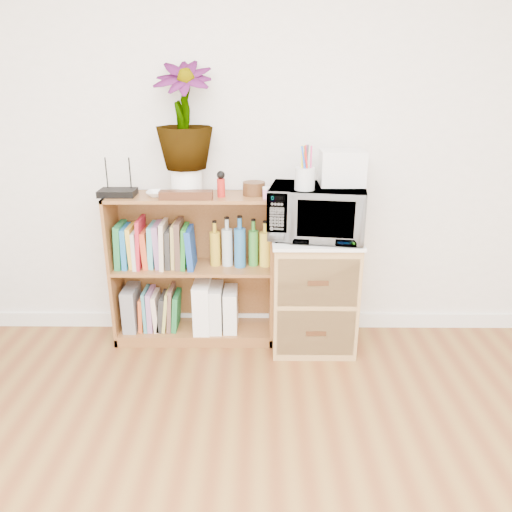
{
  "coord_description": "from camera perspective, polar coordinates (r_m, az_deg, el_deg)",
  "views": [
    {
      "loc": [
        0.07,
        -0.81,
        1.62
      ],
      "look_at": [
        0.05,
        1.95,
        0.62
      ],
      "focal_mm": 35.0,
      "sensor_mm": 36.0,
      "label": 1
    }
  ],
  "objects": [
    {
      "name": "pen_cup",
      "position": [
        2.81,
        5.59,
        8.79
      ],
      "size": [
        0.11,
        0.11,
        0.12
      ],
      "primitive_type": "cylinder",
      "color": "silver",
      "rests_on": "microwave"
    },
    {
      "name": "white_bowl",
      "position": [
        3.01,
        -11.19,
        7.01
      ],
      "size": [
        0.13,
        0.13,
        0.03
      ],
      "primitive_type": "imported",
      "color": "white",
      "rests_on": "bookshelf"
    },
    {
      "name": "magazine_holder_left",
      "position": [
        3.24,
        -6.12,
        -5.61
      ],
      "size": [
        0.1,
        0.26,
        0.32
      ],
      "primitive_type": "cube",
      "color": "white",
      "rests_on": "bookshelf"
    },
    {
      "name": "kokeshi_doll",
      "position": [
        2.94,
        -4.01,
        7.78
      ],
      "size": [
        0.05,
        0.05,
        0.11
      ],
      "primitive_type": "cylinder",
      "color": "#B31B16",
      "rests_on": "bookshelf"
    },
    {
      "name": "trinket_box",
      "position": [
        2.91,
        -8.0,
        6.92
      ],
      "size": [
        0.3,
        0.08,
        0.05
      ],
      "primitive_type": "cube",
      "color": "#381B0F",
      "rests_on": "bookshelf"
    },
    {
      "name": "small_appliance",
      "position": [
        2.95,
        9.8,
        9.92
      ],
      "size": [
        0.25,
        0.21,
        0.2
      ],
      "primitive_type": "cube",
      "color": "silver",
      "rests_on": "microwave"
    },
    {
      "name": "magazine_holder_mid",
      "position": [
        3.23,
        -4.67,
        -5.87
      ],
      "size": [
        0.09,
        0.23,
        0.29
      ],
      "primitive_type": "cube",
      "color": "silver",
      "rests_on": "bookshelf"
    },
    {
      "name": "potted_plant",
      "position": [
        2.97,
        -8.28,
        15.54
      ],
      "size": [
        0.33,
        0.33,
        0.6
      ],
      "primitive_type": "imported",
      "color": "#2B6D2E",
      "rests_on": "plant_pot"
    },
    {
      "name": "cookbooks",
      "position": [
        3.14,
        -11.37,
        1.18
      ],
      "size": [
        0.48,
        0.2,
        0.31
      ],
      "color": "#1D6D3A",
      "rests_on": "bookshelf"
    },
    {
      "name": "skirting_board",
      "position": [
        3.43,
        -0.73,
        -7.3
      ],
      "size": [
        4.0,
        0.02,
        0.1
      ],
      "primitive_type": "cube",
      "color": "white",
      "rests_on": "ground"
    },
    {
      "name": "file_box",
      "position": [
        3.34,
        -14.01,
        -5.72
      ],
      "size": [
        0.08,
        0.22,
        0.28
      ],
      "primitive_type": "cube",
      "color": "gray",
      "rests_on": "bookshelf"
    },
    {
      "name": "microwave",
      "position": [
        2.94,
        6.96,
        5.02
      ],
      "size": [
        0.6,
        0.45,
        0.3
      ],
      "primitive_type": "imported",
      "rotation": [
        0.0,
        0.0,
        -0.16
      ],
      "color": "white",
      "rests_on": "wicker_unit"
    },
    {
      "name": "wicker_unit",
      "position": [
        3.12,
        6.54,
        -4.2
      ],
      "size": [
        0.5,
        0.45,
        0.7
      ],
      "primitive_type": "cube",
      "color": "#9E7542",
      "rests_on": "ground"
    },
    {
      "name": "liquor_bottles",
      "position": [
        3.07,
        -1.76,
        1.42
      ],
      "size": [
        0.38,
        0.07,
        0.31
      ],
      "color": "gold",
      "rests_on": "bookshelf"
    },
    {
      "name": "bookshelf",
      "position": [
        3.15,
        -7.18,
        -1.53
      ],
      "size": [
        1.0,
        0.3,
        0.95
      ],
      "primitive_type": "cube",
      "color": "brown",
      "rests_on": "ground"
    },
    {
      "name": "wooden_bowl",
      "position": [
        2.99,
        -0.24,
        7.72
      ],
      "size": [
        0.13,
        0.13,
        0.08
      ],
      "primitive_type": "cylinder",
      "color": "#3D2010",
      "rests_on": "bookshelf"
    },
    {
      "name": "plant_pot",
      "position": [
        3.02,
        -7.93,
        8.42
      ],
      "size": [
        0.18,
        0.18,
        0.16
      ],
      "primitive_type": "cylinder",
      "color": "white",
      "rests_on": "bookshelf"
    },
    {
      "name": "router",
      "position": [
        3.08,
        -15.53,
        6.99
      ],
      "size": [
        0.21,
        0.15,
        0.04
      ],
      "primitive_type": "cube",
      "color": "black",
      "rests_on": "bookshelf"
    },
    {
      "name": "lower_books",
      "position": [
        3.3,
        -10.88,
        -6.01
      ],
      "size": [
        0.26,
        0.19,
        0.29
      ],
      "color": "#B84A20",
      "rests_on": "bookshelf"
    },
    {
      "name": "magazine_holder_right",
      "position": [
        3.23,
        -2.91,
        -6.07
      ],
      "size": [
        0.09,
        0.22,
        0.27
      ],
      "primitive_type": "cube",
      "color": "white",
      "rests_on": "bookshelf"
    },
    {
      "name": "paint_jars",
      "position": [
        2.89,
        1.72,
        7.09
      ],
      "size": [
        0.11,
        0.04,
        0.06
      ],
      "primitive_type": "cube",
      "color": "#CD7199",
      "rests_on": "bookshelf"
    }
  ]
}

